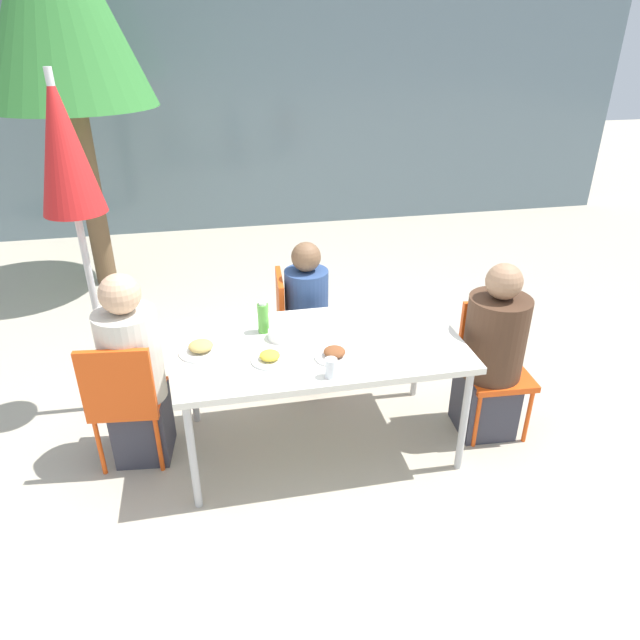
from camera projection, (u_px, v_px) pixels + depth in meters
The scene contains 16 objects.
ground_plane at pixel (320, 442), 3.68m from camera, with size 24.00×24.00×0.00m, color #B2A893.
building_facade at pixel (245, 107), 7.02m from camera, with size 10.00×0.20×3.00m.
dining_table at pixel (320, 350), 3.37m from camera, with size 1.67×0.91×0.74m.
chair_left at pixel (125, 395), 3.30m from camera, with size 0.44×0.44×0.85m.
person_left at pixel (134, 375), 3.33m from camera, with size 0.35×0.35×1.22m.
chair_right at pixel (493, 358), 3.67m from camera, with size 0.42×0.42×0.85m.
person_right at pixel (492, 358), 3.57m from camera, with size 0.38×0.38×1.17m.
chair_far at pixel (295, 321), 4.11m from camera, with size 0.43×0.43×0.85m.
person_far at pixel (307, 320), 4.06m from camera, with size 0.31×0.31×1.11m.
closed_umbrella at pixel (67, 166), 3.26m from camera, with size 0.37×0.37×2.20m.
plate_0 at pixel (201, 348), 3.23m from camera, with size 0.25×0.25×0.07m.
plate_1 at pixel (334, 354), 3.18m from camera, with size 0.22×0.22×0.06m.
plate_2 at pixel (270, 358), 3.15m from camera, with size 0.21×0.21×0.06m.
bottle at pixel (263, 318), 3.42m from camera, with size 0.07×0.07×0.20m.
drinking_cup at pixel (331, 368), 3.00m from camera, with size 0.07×0.07×0.11m.
salad_bowl at pixel (282, 334), 3.38m from camera, with size 0.16×0.16×0.05m.
Camera 1 is at (-0.58, -2.85, 2.40)m, focal length 32.00 mm.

